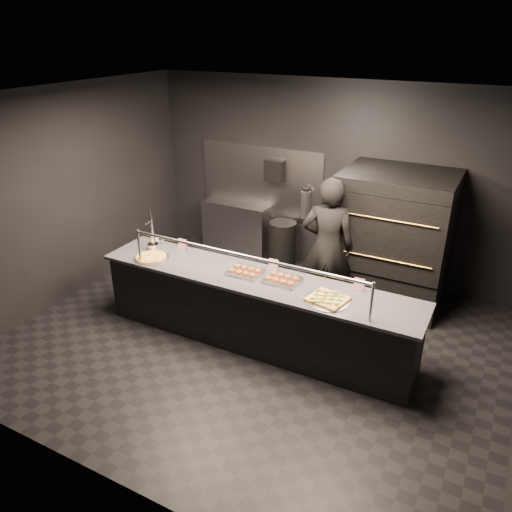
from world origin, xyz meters
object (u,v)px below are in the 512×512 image
pizza_oven (393,238)px  slider_tray_a (245,272)px  service_counter (255,310)px  beer_tap (152,238)px  towel_dispenser (275,171)px  slider_tray_b (282,279)px  round_pizza (151,257)px  trash_bin (282,244)px  prep_shelf (236,228)px  fire_extinguisher (305,204)px  worker (327,247)px  square_pizza (328,299)px

pizza_oven → slider_tray_a: bearing=-126.1°
service_counter → beer_tap: bearing=177.0°
towel_dispenser → slider_tray_b: bearing=-62.1°
round_pizza → trash_bin: (0.79, 2.37, -0.56)m
prep_shelf → fire_extinguisher: (1.25, 0.08, 0.61)m
service_counter → round_pizza: size_ratio=8.85×
worker → prep_shelf: bearing=-43.5°
pizza_oven → slider_tray_a: size_ratio=4.32×
prep_shelf → towel_dispenser: 1.31m
beer_tap → round_pizza: (0.15, -0.23, -0.15)m
towel_dispenser → round_pizza: (-0.55, -2.54, -0.61)m
slider_tray_a → pizza_oven: bearing=53.9°
prep_shelf → square_pizza: size_ratio=2.37×
beer_tap → trash_bin: (0.94, 2.14, -0.71)m
prep_shelf → worker: (2.09, -1.15, 0.52)m
pizza_oven → slider_tray_a: 2.30m
beer_tap → square_pizza: bearing=-4.4°
service_counter → trash_bin: (-0.66, 2.22, -0.09)m
round_pizza → slider_tray_a: 1.31m
slider_tray_b → trash_bin: 2.44m
prep_shelf → worker: 2.44m
trash_bin → towel_dispenser: bearing=145.1°
slider_tray_b → fire_extinguisher: bearing=106.3°
fire_extinguisher → slider_tray_b: (0.68, -2.33, -0.11)m
prep_shelf → slider_tray_b: size_ratio=2.56×
slider_tray_a → worker: 1.30m
slider_tray_b → pizza_oven: bearing=64.6°
service_counter → slider_tray_a: (-0.16, 0.04, 0.48)m
slider_tray_b → worker: (0.16, 1.10, 0.02)m
beer_tap → worker: bearing=27.4°
trash_bin → beer_tap: bearing=-113.8°
pizza_oven → slider_tray_b: pizza_oven is taller
trash_bin → worker: worker is taller
trash_bin → slider_tray_b: bearing=-65.3°
round_pizza → worker: worker is taller
slider_tray_a → worker: worker is taller
towel_dispenser → round_pizza: 2.67m
trash_bin → worker: 1.67m
towel_dispenser → fire_extinguisher: (0.55, 0.01, -0.49)m
slider_tray_a → square_pizza: bearing=-7.9°
round_pizza → worker: size_ratio=0.24×
round_pizza → slider_tray_a: size_ratio=1.05×
round_pizza → square_pizza: (2.42, 0.03, 0.00)m
towel_dispenser → worker: size_ratio=0.18×
towel_dispenser → slider_tray_a: towel_dispenser is taller
pizza_oven → round_pizza: (-2.65, -2.05, -0.03)m
service_counter → trash_bin: size_ratio=5.45×
fire_extinguisher → slider_tray_b: size_ratio=1.08×
towel_dispenser → slider_tray_b: (1.23, -2.32, -0.60)m
pizza_oven → beer_tap: pizza_oven is taller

